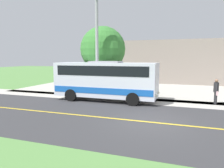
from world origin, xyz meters
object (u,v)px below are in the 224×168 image
shuttle_bus_front (106,79)px  commercial_building (186,61)px  street_light_pole (96,43)px  tree_curbside (103,49)px  pedestrian_with_bags (216,91)px

shuttle_bus_front → commercial_building: size_ratio=0.40×
shuttle_bus_front → street_light_pole: bearing=-113.7°
street_light_pole → commercial_building: street_light_pole is taller
shuttle_bus_front → tree_curbside: (-2.94, -1.39, 2.36)m
shuttle_bus_front → street_light_pole: (-0.41, -0.94, 2.69)m
pedestrian_with_bags → commercial_building: 15.92m
shuttle_bus_front → street_light_pole: size_ratio=0.99×
tree_curbside → commercial_building: bearing=153.3°
shuttle_bus_front → pedestrian_with_bags: shuttle_bus_front is taller
pedestrian_with_bags → shuttle_bus_front: bearing=-80.7°
commercial_building → tree_curbside: bearing=-26.7°
shuttle_bus_front → street_light_pole: 2.88m
commercial_building → pedestrian_with_bags: bearing=7.6°
shuttle_bus_front → tree_curbside: 4.01m
street_light_pole → commercial_building: bearing=158.3°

